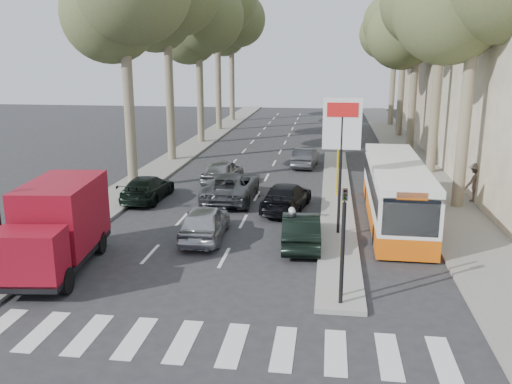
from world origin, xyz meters
TOP-DOWN VIEW (x-y plane):
  - ground at (0.00, 0.00)m, footprint 120.00×120.00m
  - sidewalk_right at (8.60, 25.00)m, footprint 3.20×70.00m
  - median_left at (-8.00, 28.00)m, footprint 2.40×64.00m
  - traffic_island at (3.25, 11.00)m, footprint 1.50×26.00m
  - building_far at (15.50, 34.00)m, footprint 11.00×20.00m
  - billboard at (3.25, 5.00)m, footprint 1.50×12.10m
  - traffic_light_island at (3.25, -1.50)m, footprint 0.16×0.41m
  - tree_l_c at (-7.77, 28.11)m, footprint 7.40×7.20m
  - tree_l_d at (-7.87, 36.11)m, footprint 7.40×7.20m
  - tree_l_e at (-7.97, 44.11)m, footprint 7.40×7.20m
  - tree_r_c at (9.03, 26.11)m, footprint 7.40×7.20m
  - tree_r_d at (9.13, 34.11)m, footprint 7.40×7.20m
  - tree_r_e at (9.23, 42.11)m, footprint 7.40×7.20m
  - silver_hatchback at (-2.07, 4.00)m, footprint 1.82×4.16m
  - dark_hatchback at (1.80, 3.68)m, footprint 1.66×4.15m
  - queue_car_a at (-2.07, 9.95)m, footprint 2.40×5.17m
  - queue_car_b at (0.85, 8.51)m, footprint 2.43×4.75m
  - queue_car_c at (-3.22, 13.62)m, footprint 2.08×4.30m
  - queue_car_d at (1.26, 19.03)m, footprint 1.74×3.94m
  - queue_car_e at (-6.30, 9.44)m, footprint 1.85×4.39m
  - red_truck at (-6.32, 0.26)m, footprint 2.70×5.77m
  - city_bus at (5.74, 7.39)m, footprint 2.37×10.25m
  - motorcycle at (1.48, 3.21)m, footprint 0.77×1.98m
  - pedestrian_near at (7.20, 5.21)m, footprint 0.57×1.03m
  - pedestrian_far at (10.00, 11.04)m, footprint 1.34×1.17m

SIDE VIEW (x-z plane):
  - ground at x=0.00m, z-range 0.00..0.00m
  - sidewalk_right at x=8.60m, z-range 0.00..0.12m
  - median_left at x=-8.00m, z-range 0.00..0.12m
  - traffic_island at x=3.25m, z-range 0.00..0.16m
  - queue_car_d at x=1.26m, z-range 0.00..1.26m
  - queue_car_e at x=-6.30m, z-range 0.00..1.27m
  - queue_car_b at x=0.85m, z-range 0.00..1.32m
  - dark_hatchback at x=1.80m, z-range 0.00..1.34m
  - silver_hatchback at x=-2.07m, z-range 0.00..1.39m
  - queue_car_c at x=-3.22m, z-range 0.00..1.42m
  - queue_car_a at x=-2.07m, z-range 0.00..1.43m
  - motorcycle at x=1.48m, z-range -0.08..1.61m
  - pedestrian_near at x=7.20m, z-range 0.12..1.80m
  - pedestrian_far at x=10.00m, z-range 0.12..2.05m
  - city_bus at x=5.74m, z-range 0.07..2.77m
  - red_truck at x=-6.32m, z-range 0.08..3.06m
  - traffic_light_island at x=3.25m, z-range 0.69..4.29m
  - billboard at x=3.25m, z-range 0.90..6.50m
  - building_far at x=15.50m, z-range 0.00..16.00m
  - tree_r_c at x=9.03m, z-range 3.03..16.35m
  - tree_l_c at x=-7.77m, z-range 3.18..16.89m
  - tree_r_e at x=9.23m, z-range 3.33..17.43m
  - tree_l_e at x=-7.97m, z-range 3.48..17.97m
  - tree_r_d at x=9.13m, z-range 3.63..18.51m
  - tree_l_d at x=-7.87m, z-range 3.93..19.59m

